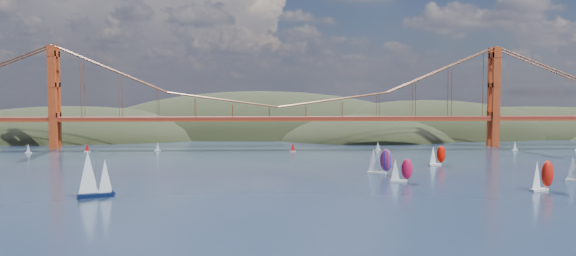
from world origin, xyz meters
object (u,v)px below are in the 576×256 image
at_px(racer_0, 401,170).
at_px(racer_1, 542,175).
at_px(racer_3, 437,155).
at_px(sloop_navy, 93,174).
at_px(racer_rwb, 379,161).

height_order(racer_0, racer_1, racer_1).
bearing_deg(racer_3, racer_0, -142.96).
relative_size(racer_0, racer_1, 0.85).
xyz_separation_m(racer_0, racer_3, (25.69, 42.11, 0.13)).
xyz_separation_m(sloop_navy, racer_1, (133.52, 4.11, -1.72)).
bearing_deg(racer_rwb, racer_1, -24.98).
distance_m(racer_0, racer_3, 49.33).
relative_size(sloop_navy, racer_0, 1.71).
xyz_separation_m(racer_1, racer_rwb, (-41.96, 37.80, 0.03)).
height_order(sloop_navy, racer_0, sloop_navy).
bearing_deg(racer_rwb, sloop_navy, -138.37).
bearing_deg(sloop_navy, racer_rwb, 2.36).
bearing_deg(racer_1, sloop_navy, 157.92).
height_order(racer_1, racer_3, racer_1).
bearing_deg(racer_rwb, racer_0, -63.14).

